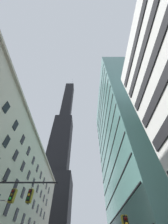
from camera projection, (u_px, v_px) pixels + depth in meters
dark_skyscraper at (59, 156)px, 114.33m from camera, size 26.72×26.72×212.83m
glass_office_midrise at (136, 139)px, 41.00m from camera, size 19.52×34.35×54.08m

